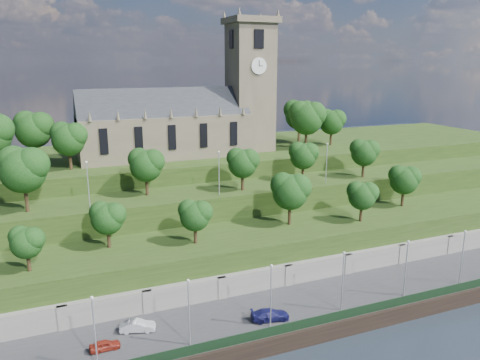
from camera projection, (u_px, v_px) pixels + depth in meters
name	position (u px, v px, depth m)	size (l,w,h in m)	color
ground	(295.00, 349.00, 55.05)	(320.00, 320.00, 0.00)	#1B242B
promenade	(272.00, 316.00, 60.19)	(160.00, 12.00, 2.00)	#2D2D30
quay_wall	(295.00, 341.00, 54.74)	(160.00, 0.50, 2.20)	black
fence	(293.00, 326.00, 54.95)	(160.00, 0.10, 1.20)	black
retaining_wall	(254.00, 286.00, 65.19)	(160.00, 2.10, 5.00)	slate
embankment_lower	(238.00, 259.00, 70.23)	(160.00, 12.00, 8.00)	#223812
embankment_upper	(214.00, 224.00, 79.61)	(160.00, 10.00, 12.00)	#223812
hilltop	(181.00, 186.00, 98.09)	(160.00, 32.00, 15.00)	#223812
church	(188.00, 116.00, 91.07)	(38.60, 12.35, 27.60)	brown
trees_lower	(273.00, 198.00, 70.53)	(65.25, 8.66, 8.29)	black
trees_upper	(186.00, 161.00, 74.36)	(63.11, 7.95, 9.51)	black
trees_hilltop	(185.00, 123.00, 89.61)	(72.41, 15.94, 10.02)	black
lamp_posts_promenade	(271.00, 291.00, 54.93)	(60.36, 0.36, 8.05)	#B2B2B7
lamp_posts_upper	(219.00, 169.00, 74.41)	(40.36, 0.36, 7.12)	#B2B2B7
car_left	(105.00, 345.00, 51.38)	(1.35, 3.35, 1.14)	maroon
car_middle	(138.00, 326.00, 54.92)	(1.44, 4.12, 1.36)	#A2A1A6
car_right	(270.00, 315.00, 57.32)	(1.93, 4.75, 1.38)	#171751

